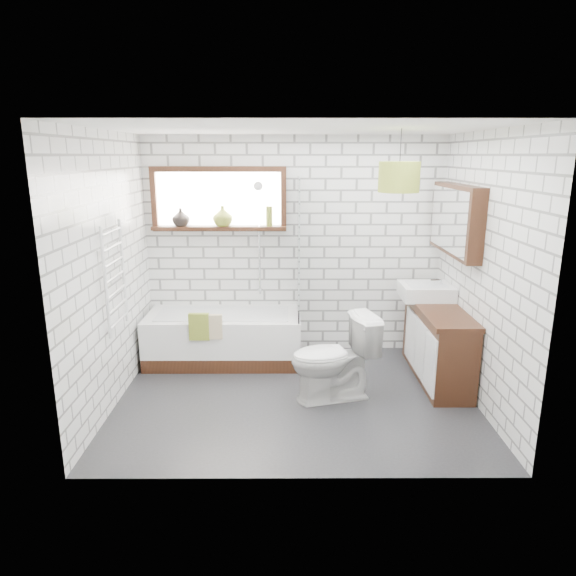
{
  "coord_description": "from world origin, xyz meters",
  "views": [
    {
      "loc": [
        -0.09,
        -4.57,
        2.28
      ],
      "look_at": [
        -0.07,
        0.25,
        1.03
      ],
      "focal_mm": 32.0,
      "sensor_mm": 36.0,
      "label": 1
    }
  ],
  "objects_px": {
    "toilet": "(333,358)",
    "pendant": "(399,177)",
    "basin": "(426,291)",
    "bathtub": "(224,337)",
    "vanity": "(438,343)"
  },
  "relations": [
    {
      "from": "toilet",
      "to": "pendant",
      "type": "height_order",
      "value": "pendant"
    },
    {
      "from": "toilet",
      "to": "pendant",
      "type": "distance_m",
      "value": 1.77
    },
    {
      "from": "basin",
      "to": "pendant",
      "type": "height_order",
      "value": "pendant"
    },
    {
      "from": "bathtub",
      "to": "pendant",
      "type": "xyz_separation_m",
      "value": [
        1.67,
        -1.0,
        1.82
      ]
    },
    {
      "from": "bathtub",
      "to": "vanity",
      "type": "bearing_deg",
      "value": -11.97
    },
    {
      "from": "basin",
      "to": "toilet",
      "type": "xyz_separation_m",
      "value": [
        -1.07,
        -0.81,
        -0.44
      ]
    },
    {
      "from": "basin",
      "to": "toilet",
      "type": "bearing_deg",
      "value": -142.67
    },
    {
      "from": "basin",
      "to": "pendant",
      "type": "xyz_separation_m",
      "value": [
        -0.55,
        -0.87,
        1.25
      ]
    },
    {
      "from": "vanity",
      "to": "toilet",
      "type": "distance_m",
      "value": 1.22
    },
    {
      "from": "basin",
      "to": "vanity",
      "type": "bearing_deg",
      "value": -80.25
    },
    {
      "from": "vanity",
      "to": "toilet",
      "type": "bearing_deg",
      "value": -157.59
    },
    {
      "from": "vanity",
      "to": "pendant",
      "type": "bearing_deg",
      "value": -139.38
    },
    {
      "from": "bathtub",
      "to": "toilet",
      "type": "bearing_deg",
      "value": -39.44
    },
    {
      "from": "bathtub",
      "to": "basin",
      "type": "distance_m",
      "value": 2.3
    },
    {
      "from": "bathtub",
      "to": "pendant",
      "type": "relative_size",
      "value": 4.88
    }
  ]
}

